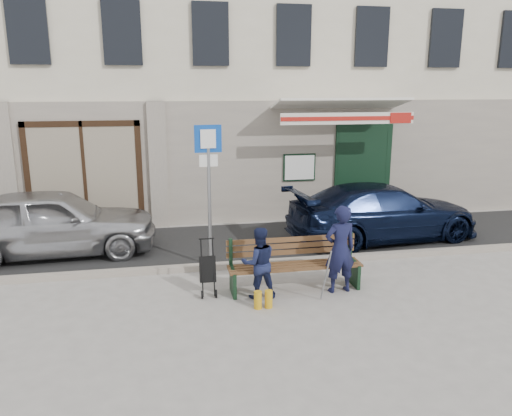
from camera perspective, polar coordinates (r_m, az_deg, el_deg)
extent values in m
plane|color=#9E9991|center=(8.75, -1.34, -10.28)|extent=(80.00, 80.00, 0.00)
cube|color=#282828|center=(11.62, -3.83, -4.10)|extent=(60.00, 3.20, 0.01)
cube|color=#9E9384|center=(10.10, -2.73, -6.55)|extent=(60.00, 0.18, 0.12)
cube|color=beige|center=(16.50, -6.51, 18.68)|extent=(20.00, 7.00, 10.00)
cube|color=#9E9384|center=(13.06, -4.93, 5.07)|extent=(20.00, 0.12, 3.20)
cube|color=maroon|center=(13.21, -18.94, 4.25)|extent=(2.50, 0.12, 2.00)
cube|color=black|center=(14.04, 12.06, 4.18)|extent=(1.60, 0.10, 2.60)
cube|color=black|center=(14.48, 11.33, 4.11)|extent=(1.25, 0.90, 2.40)
cube|color=white|center=(13.40, 4.99, 4.64)|extent=(0.80, 0.03, 0.65)
cube|color=white|center=(13.30, 9.22, 11.51)|extent=(3.40, 1.72, 0.42)
cube|color=white|center=(12.51, 10.51, 10.04)|extent=(3.40, 0.05, 0.28)
cube|color=#AD1C15|center=(12.48, 10.56, 10.03)|extent=(3.40, 0.02, 0.10)
imported|color=#AEAEB3|center=(11.54, -22.21, -1.48)|extent=(4.39, 1.93, 1.47)
imported|color=black|center=(12.17, 14.32, -0.43)|extent=(4.79, 2.39, 1.34)
cylinder|color=gray|center=(9.88, -5.35, 0.87)|extent=(0.07, 0.07, 2.74)
cube|color=#0B40A6|center=(9.68, -5.51, 7.89)|extent=(0.53, 0.07, 0.53)
cube|color=white|center=(9.65, -5.49, 7.87)|extent=(0.30, 0.04, 0.36)
cube|color=white|center=(9.73, -5.45, 5.41)|extent=(0.36, 0.05, 0.23)
cube|color=brown|center=(8.97, 4.49, -6.62)|extent=(2.40, 0.50, 0.04)
cube|color=brown|center=(9.13, 4.07, -4.31)|extent=(2.40, 0.10, 0.36)
cube|color=#16311D|center=(8.84, -2.65, -8.47)|extent=(0.06, 0.50, 0.45)
cube|color=#16311D|center=(9.39, 11.14, -7.36)|extent=(0.06, 0.50, 0.45)
cube|color=white|center=(9.08, 9.26, -6.29)|extent=(0.34, 0.25, 0.11)
cylinder|color=gray|center=(8.45, 8.00, -7.66)|extent=(0.07, 0.34, 0.96)
cylinder|color=gold|center=(8.32, 0.22, -10.46)|extent=(0.13, 0.13, 0.30)
cylinder|color=gold|center=(8.36, 1.45, -10.37)|extent=(0.13, 0.13, 0.30)
imported|color=#131534|center=(8.88, 9.58, -4.66)|extent=(0.61, 0.44, 1.58)
imported|color=#161C3D|center=(8.57, 0.31, -6.28)|extent=(0.63, 0.51, 1.26)
cylinder|color=black|center=(8.76, -6.18, -9.83)|extent=(0.03, 0.14, 0.14)
cylinder|color=black|center=(8.78, -4.57, -9.73)|extent=(0.03, 0.14, 0.14)
cube|color=black|center=(8.81, -5.56, -6.96)|extent=(0.29, 0.26, 0.48)
cylinder|color=black|center=(8.76, -5.71, -3.52)|extent=(0.26, 0.03, 0.02)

